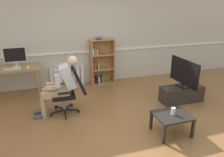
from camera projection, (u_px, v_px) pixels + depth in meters
ground_plane at (118, 129)px, 4.13m from camera, size 18.00×18.00×0.00m
back_wall at (87, 36)px, 6.05m from camera, size 12.00×0.13×2.70m
computer_desk at (15, 72)px, 5.31m from camera, size 1.10×0.67×0.76m
imac_monitor at (15, 56)px, 5.26m from camera, size 0.52×0.14×0.47m
keyboard at (12, 69)px, 5.13m from camera, size 0.36×0.12×0.02m
computer_mouse at (28, 67)px, 5.24m from camera, size 0.06×0.10×0.03m
bookshelf at (101, 62)px, 6.21m from camera, size 0.66×0.29×1.32m
radiator at (67, 76)px, 6.14m from camera, size 0.93×0.08×0.55m
office_chair at (70, 89)px, 4.60m from camera, size 0.79×0.61×0.98m
person_seated at (61, 84)px, 4.51m from camera, size 0.96×0.40×1.23m
tv_stand at (181, 94)px, 5.21m from camera, size 1.01×0.39×0.37m
tv_screen at (184, 73)px, 5.04m from camera, size 0.21×0.98×0.65m
coffee_table at (172, 117)px, 3.91m from camera, size 0.62×0.53×0.37m
drinking_glass at (173, 111)px, 3.87m from camera, size 0.08×0.08×0.13m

